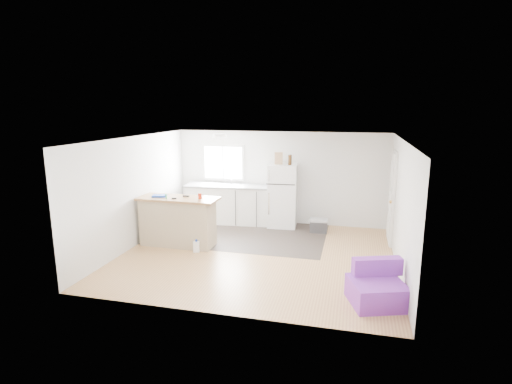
% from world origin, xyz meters
% --- Properties ---
extents(room, '(5.51, 5.01, 2.41)m').
position_xyz_m(room, '(0.00, 0.00, 1.20)').
color(room, '#AD7648').
rests_on(room, ground).
extents(vinyl_zone, '(4.05, 2.50, 0.00)m').
position_xyz_m(vinyl_zone, '(-0.73, 1.25, 0.00)').
color(vinyl_zone, '#352D28').
rests_on(vinyl_zone, floor).
extents(window, '(1.18, 0.06, 0.98)m').
position_xyz_m(window, '(-1.55, 2.49, 1.55)').
color(window, white).
rests_on(window, back_wall).
extents(interior_door, '(0.11, 0.92, 2.10)m').
position_xyz_m(interior_door, '(2.72, 1.55, 1.02)').
color(interior_door, white).
rests_on(interior_door, right_wall).
extents(ceiling_fixture, '(0.30, 0.30, 0.07)m').
position_xyz_m(ceiling_fixture, '(-1.20, 1.20, 2.36)').
color(ceiling_fixture, white).
rests_on(ceiling_fixture, ceiling).
extents(kitchen_cabinets, '(2.32, 0.90, 1.31)m').
position_xyz_m(kitchen_cabinets, '(-1.29, 2.15, 0.52)').
color(kitchen_cabinets, white).
rests_on(kitchen_cabinets, floor).
extents(peninsula, '(1.77, 0.69, 1.08)m').
position_xyz_m(peninsula, '(-1.85, 0.18, 0.55)').
color(peninsula, tan).
rests_on(peninsula, floor).
extents(refrigerator, '(0.75, 0.72, 1.61)m').
position_xyz_m(refrigerator, '(0.14, 2.15, 0.80)').
color(refrigerator, white).
rests_on(refrigerator, floor).
extents(cooler, '(0.44, 0.30, 0.33)m').
position_xyz_m(cooler, '(1.10, 1.86, 0.17)').
color(cooler, '#323235').
rests_on(cooler, floor).
extents(purple_seat, '(0.99, 0.98, 0.65)m').
position_xyz_m(purple_seat, '(2.30, -1.56, 0.24)').
color(purple_seat, purple).
rests_on(purple_seat, floor).
extents(cleaner_jug, '(0.14, 0.12, 0.28)m').
position_xyz_m(cleaner_jug, '(-1.29, -0.15, 0.12)').
color(cleaner_jug, white).
rests_on(cleaner_jug, floor).
extents(mop, '(0.22, 0.34, 1.20)m').
position_xyz_m(mop, '(-2.11, 0.05, 0.23)').
color(mop, green).
rests_on(mop, floor).
extents(red_cup, '(0.09, 0.09, 0.12)m').
position_xyz_m(red_cup, '(-1.31, 0.18, 1.14)').
color(red_cup, red).
rests_on(red_cup, peninsula).
extents(blue_tray, '(0.35, 0.29, 0.04)m').
position_xyz_m(blue_tray, '(-2.26, 0.17, 1.10)').
color(blue_tray, '#143DBC').
rests_on(blue_tray, peninsula).
extents(tool_a, '(0.14, 0.05, 0.03)m').
position_xyz_m(tool_a, '(-1.68, 0.30, 1.10)').
color(tool_a, black).
rests_on(tool_a, peninsula).
extents(tool_b, '(0.11, 0.07, 0.03)m').
position_xyz_m(tool_b, '(-1.85, 0.04, 1.09)').
color(tool_b, black).
rests_on(tool_b, peninsula).
extents(cardboard_box, '(0.22, 0.14, 0.30)m').
position_xyz_m(cardboard_box, '(0.02, 2.13, 1.76)').
color(cardboard_box, tan).
rests_on(cardboard_box, refrigerator).
extents(bottle_left, '(0.09, 0.09, 0.25)m').
position_xyz_m(bottle_left, '(0.31, 2.06, 1.73)').
color(bottle_left, '#3D220B').
rests_on(bottle_left, refrigerator).
extents(bottle_right, '(0.09, 0.09, 0.25)m').
position_xyz_m(bottle_right, '(0.32, 2.14, 1.73)').
color(bottle_right, '#3D220B').
rests_on(bottle_right, refrigerator).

